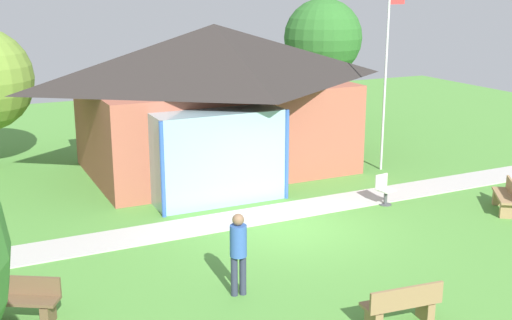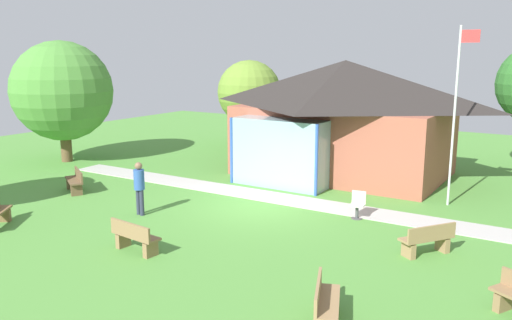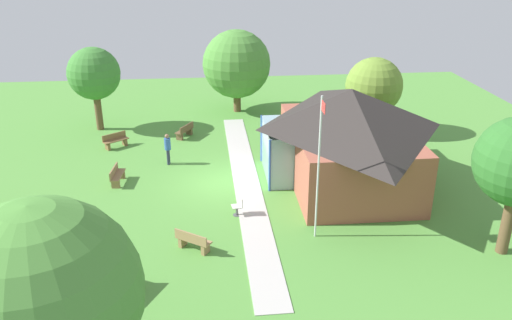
{
  "view_description": "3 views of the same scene",
  "coord_description": "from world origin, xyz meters",
  "px_view_note": "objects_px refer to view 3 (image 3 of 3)",
  "views": [
    {
      "loc": [
        -7.79,
        -13.98,
        6.11
      ],
      "look_at": [
        0.06,
        2.55,
        1.2
      ],
      "focal_mm": 46.2,
      "sensor_mm": 36.0,
      "label": 1
    },
    {
      "loc": [
        8.92,
        -14.49,
        5.14
      ],
      "look_at": [
        -0.98,
        1.21,
        1.32
      ],
      "focal_mm": 36.54,
      "sensor_mm": 36.0,
      "label": 2
    },
    {
      "loc": [
        23.65,
        -0.56,
        11.38
      ],
      "look_at": [
        -0.59,
        1.78,
        1.01
      ],
      "focal_mm": 36.6,
      "sensor_mm": 36.0,
      "label": 3
    }
  ],
  "objects_px": {
    "bench_mid_right": "(193,241)",
    "visitor_strolling_lawn": "(168,147)",
    "pavilion": "(345,135)",
    "bench_front_left": "(116,141)",
    "tree_far_east": "(43,296)",
    "tree_lawn_corner": "(94,74)",
    "bench_front_right": "(77,237)",
    "bench_front_center": "(117,176)",
    "patio_chair_lawn_spare": "(238,207)",
    "bench_lawn_far_right": "(121,285)",
    "tree_west_hedge": "(237,64)",
    "flagpole": "(319,163)",
    "tree_behind_pavilion_left": "(374,86)",
    "bench_mid_left": "(185,131)"
  },
  "relations": [
    {
      "from": "visitor_strolling_lawn",
      "to": "tree_far_east",
      "type": "height_order",
      "value": "tree_far_east"
    },
    {
      "from": "patio_chair_lawn_spare",
      "to": "visitor_strolling_lawn",
      "type": "xyz_separation_m",
      "value": [
        -6.07,
        -3.42,
        0.61
      ]
    },
    {
      "from": "bench_front_center",
      "to": "flagpole",
      "type": "bearing_deg",
      "value": 61.48
    },
    {
      "from": "tree_west_hedge",
      "to": "tree_far_east",
      "type": "distance_m",
      "value": 26.35
    },
    {
      "from": "bench_mid_left",
      "to": "bench_front_left",
      "type": "relative_size",
      "value": 1.03
    },
    {
      "from": "tree_behind_pavilion_left",
      "to": "bench_front_center",
      "type": "bearing_deg",
      "value": -67.86
    },
    {
      "from": "bench_front_center",
      "to": "bench_lawn_far_right",
      "type": "bearing_deg",
      "value": 14.6
    },
    {
      "from": "bench_front_center",
      "to": "tree_lawn_corner",
      "type": "bearing_deg",
      "value": -159.14
    },
    {
      "from": "pavilion",
      "to": "flagpole",
      "type": "height_order",
      "value": "flagpole"
    },
    {
      "from": "bench_front_left",
      "to": "bench_front_center",
      "type": "height_order",
      "value": "same"
    },
    {
      "from": "bench_front_right",
      "to": "tree_lawn_corner",
      "type": "bearing_deg",
      "value": -105.52
    },
    {
      "from": "tree_behind_pavilion_left",
      "to": "pavilion",
      "type": "bearing_deg",
      "value": -27.07
    },
    {
      "from": "patio_chair_lawn_spare",
      "to": "tree_far_east",
      "type": "distance_m",
      "value": 12.15
    },
    {
      "from": "tree_lawn_corner",
      "to": "bench_front_right",
      "type": "bearing_deg",
      "value": 6.37
    },
    {
      "from": "flagpole",
      "to": "tree_behind_pavilion_left",
      "type": "height_order",
      "value": "flagpole"
    },
    {
      "from": "pavilion",
      "to": "bench_front_left",
      "type": "distance_m",
      "value": 13.67
    },
    {
      "from": "patio_chair_lawn_spare",
      "to": "bench_mid_right",
      "type": "bearing_deg",
      "value": 135.27
    },
    {
      "from": "bench_front_center",
      "to": "tree_lawn_corner",
      "type": "distance_m",
      "value": 9.23
    },
    {
      "from": "bench_front_center",
      "to": "tree_behind_pavilion_left",
      "type": "bearing_deg",
      "value": 117.63
    },
    {
      "from": "bench_mid_left",
      "to": "bench_lawn_far_right",
      "type": "relative_size",
      "value": 0.99
    },
    {
      "from": "bench_mid_left",
      "to": "bench_front_center",
      "type": "bearing_deg",
      "value": -176.56
    },
    {
      "from": "tree_west_hedge",
      "to": "tree_lawn_corner",
      "type": "bearing_deg",
      "value": -71.73
    },
    {
      "from": "bench_front_center",
      "to": "visitor_strolling_lawn",
      "type": "bearing_deg",
      "value": 137.59
    },
    {
      "from": "bench_lawn_far_right",
      "to": "visitor_strolling_lawn",
      "type": "bearing_deg",
      "value": 23.84
    },
    {
      "from": "tree_west_hedge",
      "to": "tree_lawn_corner",
      "type": "xyz_separation_m",
      "value": [
        2.99,
        -9.06,
        0.25
      ]
    },
    {
      "from": "bench_front_left",
      "to": "tree_west_hedge",
      "type": "distance_m",
      "value": 10.31
    },
    {
      "from": "bench_front_center",
      "to": "pavilion",
      "type": "bearing_deg",
      "value": 90.84
    },
    {
      "from": "bench_mid_right",
      "to": "tree_lawn_corner",
      "type": "relative_size",
      "value": 0.28
    },
    {
      "from": "bench_mid_right",
      "to": "bench_front_center",
      "type": "relative_size",
      "value": 0.96
    },
    {
      "from": "bench_front_right",
      "to": "tree_west_hedge",
      "type": "xyz_separation_m",
      "value": [
        -17.11,
        7.48,
        2.98
      ]
    },
    {
      "from": "bench_mid_right",
      "to": "tree_west_hedge",
      "type": "bearing_deg",
      "value": 116.0
    },
    {
      "from": "flagpole",
      "to": "bench_lawn_far_right",
      "type": "xyz_separation_m",
      "value": [
        3.12,
        -7.44,
        -2.91
      ]
    },
    {
      "from": "bench_front_right",
      "to": "tree_west_hedge",
      "type": "distance_m",
      "value": 18.91
    },
    {
      "from": "flagpole",
      "to": "tree_behind_pavilion_left",
      "type": "distance_m",
      "value": 13.47
    },
    {
      "from": "bench_mid_left",
      "to": "patio_chair_lawn_spare",
      "type": "bearing_deg",
      "value": -135.04
    },
    {
      "from": "pavilion",
      "to": "bench_front_left",
      "type": "height_order",
      "value": "pavilion"
    },
    {
      "from": "bench_front_center",
      "to": "bench_front_right",
      "type": "bearing_deg",
      "value": -1.57
    },
    {
      "from": "visitor_strolling_lawn",
      "to": "bench_front_right",
      "type": "bearing_deg",
      "value": -13.16
    },
    {
      "from": "bench_mid_left",
      "to": "tree_west_hedge",
      "type": "distance_m",
      "value": 6.83
    },
    {
      "from": "flagpole",
      "to": "tree_lawn_corner",
      "type": "relative_size",
      "value": 1.14
    },
    {
      "from": "bench_mid_right",
      "to": "visitor_strolling_lawn",
      "type": "xyz_separation_m",
      "value": [
        -8.75,
        -1.46,
        0.62
      ]
    },
    {
      "from": "patio_chair_lawn_spare",
      "to": "tree_west_hedge",
      "type": "xyz_separation_m",
      "value": [
        -15.2,
        0.91,
        2.97
      ]
    },
    {
      "from": "pavilion",
      "to": "tree_far_east",
      "type": "xyz_separation_m",
      "value": [
        13.42,
        -10.49,
        1.45
      ]
    },
    {
      "from": "bench_mid_left",
      "to": "bench_front_right",
      "type": "bearing_deg",
      "value": -167.59
    },
    {
      "from": "tree_far_east",
      "to": "tree_west_hedge",
      "type": "bearing_deg",
      "value": 166.98
    },
    {
      "from": "flagpole",
      "to": "bench_front_left",
      "type": "height_order",
      "value": "flagpole"
    },
    {
      "from": "bench_mid_left",
      "to": "bench_mid_right",
      "type": "distance_m",
      "value": 12.88
    },
    {
      "from": "flagpole",
      "to": "bench_mid_left",
      "type": "height_order",
      "value": "flagpole"
    },
    {
      "from": "patio_chair_lawn_spare",
      "to": "pavilion",
      "type": "bearing_deg",
      "value": -70.08
    },
    {
      "from": "pavilion",
      "to": "tree_far_east",
      "type": "relative_size",
      "value": 1.49
    }
  ]
}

